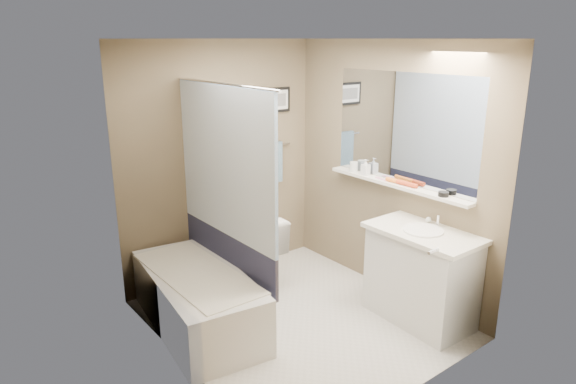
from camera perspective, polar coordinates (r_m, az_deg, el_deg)
ground at (r=4.71m, az=1.16°, el=-13.94°), size 2.50×2.50×0.00m
ceiling at (r=4.06m, az=1.36°, el=16.39°), size 2.20×2.50×0.04m
wall_back at (r=5.21m, az=-7.34°, el=3.22°), size 2.20×0.04×2.40m
wall_front at (r=3.42m, az=14.43°, el=-4.44°), size 2.20×0.04×2.40m
wall_left at (r=3.68m, az=-11.93°, el=-2.76°), size 0.04×2.50×2.40m
wall_right at (r=4.96m, az=10.98°, el=2.37°), size 0.04×2.50×2.40m
tile_surround at (r=4.17m, az=-14.99°, el=-3.54°), size 0.02×1.55×2.00m
curtain_rod at (r=4.25m, az=-7.33°, el=11.82°), size 0.02×1.55×0.02m
curtain_upper at (r=4.35m, az=-7.01°, el=3.27°), size 0.03×1.45×1.28m
curtain_lower at (r=4.61m, az=-6.65°, el=-6.69°), size 0.03×1.45×0.36m
mirror at (r=4.79m, az=12.69°, el=6.90°), size 0.02×1.60×1.00m
shelf at (r=4.86m, az=11.88°, el=0.79°), size 0.12×1.60×0.03m
towel_bar at (r=5.47m, az=-2.33°, el=5.06°), size 0.60×0.02×0.02m
towel at (r=5.49m, az=-2.19°, el=3.18°), size 0.34×0.05×0.44m
art_frame at (r=5.41m, az=-2.50°, el=10.07°), size 0.62×0.02×0.26m
art_mat at (r=5.39m, az=-2.41°, el=10.06°), size 0.56×0.00×0.20m
art_image at (r=5.39m, az=-2.39°, el=10.06°), size 0.50×0.00×0.13m
door at (r=3.91m, az=19.35°, el=-5.31°), size 0.80×0.02×2.00m
door_handle at (r=3.68m, az=15.84°, el=-6.37°), size 0.10×0.02×0.02m
bathtub at (r=4.56m, az=-9.95°, el=-11.76°), size 0.89×1.58×0.50m
tub_rim at (r=4.44m, az=-10.11°, el=-8.92°), size 0.56×1.36×0.02m
toilet at (r=5.20m, az=-3.87°, el=-6.32°), size 0.46×0.75×0.74m
vanity at (r=4.68m, az=14.53°, el=-9.20°), size 0.54×0.92×0.80m
countertop at (r=4.51m, az=14.84°, el=-4.42°), size 0.54×0.96×0.04m
sink_basin at (r=4.49m, az=14.79°, el=-4.12°), size 0.34×0.34×0.01m
faucet_spout at (r=4.63m, az=16.34°, el=-3.06°), size 0.02×0.02×0.10m
faucet_knob at (r=4.69m, az=15.34°, el=-2.98°), size 0.05×0.05×0.05m
candle_bowl_near at (r=4.55m, az=16.88°, el=-0.22°), size 0.09×0.09×0.04m
hair_brush_front at (r=4.77m, az=13.07°, el=0.88°), size 0.05×0.22×0.04m
hair_brush_back at (r=4.85m, az=11.94°, el=1.20°), size 0.06×0.22×0.04m
pink_comb at (r=4.96m, az=10.37°, el=1.44°), size 0.05×0.16×0.01m
glass_jar at (r=5.20m, az=7.33°, el=2.80°), size 0.08×0.08×0.10m
soap_bottle at (r=5.08m, az=8.62°, el=2.74°), size 0.07×0.08×0.15m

